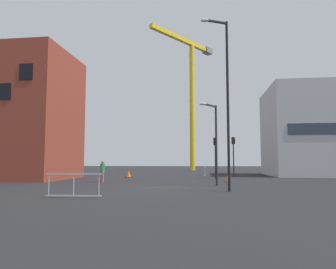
# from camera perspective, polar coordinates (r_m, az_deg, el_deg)

# --- Properties ---
(ground) EXTENTS (160.00, 160.00, 0.00)m
(ground) POSITION_cam_1_polar(r_m,az_deg,el_deg) (18.91, -2.63, -9.78)
(ground) COLOR black
(brick_building) EXTENTS (8.70, 7.68, 11.24)m
(brick_building) POSITION_cam_1_polar(r_m,az_deg,el_deg) (30.83, -25.21, 3.05)
(brick_building) COLOR brown
(brick_building) RESTS_ON ground
(office_block) EXTENTS (12.20, 9.85, 9.76)m
(office_block) POSITION_cam_1_polar(r_m,az_deg,el_deg) (38.65, 26.74, 0.49)
(office_block) COLOR #B7B7BC
(office_block) RESTS_ON ground
(construction_crane) EXTENTS (10.07, 13.67, 23.17)m
(construction_crane) POSITION_cam_1_polar(r_m,az_deg,el_deg) (55.86, 4.24, 9.19)
(construction_crane) COLOR yellow
(construction_crane) RESTS_ON ground
(streetlamp_tall) EXTENTS (1.50, 0.76, 9.31)m
(streetlamp_tall) POSITION_cam_1_polar(r_m,az_deg,el_deg) (17.24, 10.47, 7.55)
(streetlamp_tall) COLOR black
(streetlamp_tall) RESTS_ON ground
(streetlamp_short) EXTENTS (1.14, 1.51, 5.34)m
(streetlamp_short) POSITION_cam_1_polar(r_m,az_deg,el_deg) (20.69, 8.43, -0.22)
(streetlamp_short) COLOR #232326
(streetlamp_short) RESTS_ON ground
(traffic_light_verge) EXTENTS (0.35, 0.39, 3.75)m
(traffic_light_verge) POSITION_cam_1_polar(r_m,az_deg,el_deg) (28.92, 8.69, -3.00)
(traffic_light_verge) COLOR black
(traffic_light_verge) RESTS_ON ground
(traffic_light_corner) EXTENTS (0.39, 0.35, 4.07)m
(traffic_light_corner) POSITION_cam_1_polar(r_m,az_deg,el_deg) (32.76, 11.92, -2.83)
(traffic_light_corner) COLOR #232326
(traffic_light_corner) RESTS_ON ground
(pedestrian_walking) EXTENTS (0.34, 0.34, 1.64)m
(pedestrian_walking) POSITION_cam_1_polar(r_m,az_deg,el_deg) (24.06, -11.92, -6.36)
(pedestrian_walking) COLOR #D14C8C
(pedestrian_walking) RESTS_ON ground
(safety_barrier_mid_span) EXTENTS (0.21, 1.85, 1.08)m
(safety_barrier_mid_span) POSITION_cam_1_polar(r_m,az_deg,el_deg) (31.88, 6.76, -6.74)
(safety_barrier_mid_span) COLOR gray
(safety_barrier_mid_span) RESTS_ON ground
(safety_barrier_left_run) EXTENTS (2.51, 0.17, 1.08)m
(safety_barrier_left_run) POSITION_cam_1_polar(r_m,az_deg,el_deg) (14.38, -16.93, -8.86)
(safety_barrier_left_run) COLOR #B2B5BA
(safety_barrier_left_run) RESTS_ON ground
(traffic_cone_striped) EXTENTS (0.68, 0.68, 0.69)m
(traffic_cone_striped) POSITION_cam_1_polar(r_m,az_deg,el_deg) (31.43, -7.25, -7.20)
(traffic_cone_striped) COLOR black
(traffic_cone_striped) RESTS_ON ground
(traffic_cone_orange) EXTENTS (0.54, 0.54, 0.54)m
(traffic_cone_orange) POSITION_cam_1_polar(r_m,az_deg,el_deg) (24.73, 10.90, -7.96)
(traffic_cone_orange) COLOR black
(traffic_cone_orange) RESTS_ON ground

